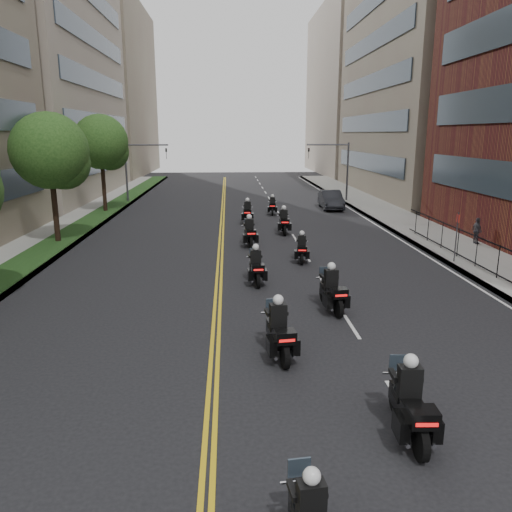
{
  "coord_description": "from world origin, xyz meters",
  "views": [
    {
      "loc": [
        -0.98,
        -5.84,
        6.46
      ],
      "look_at": [
        0.16,
        14.51,
        1.43
      ],
      "focal_mm": 35.0,
      "sensor_mm": 36.0,
      "label": 1
    }
  ],
  "objects_px": {
    "motorcycle_1": "(410,406)",
    "parked_sedan": "(331,200)",
    "motorcycle_3": "(332,292)",
    "motorcycle_9": "(272,207)",
    "pedestrian_c": "(477,231)",
    "motorcycle_8": "(248,213)",
    "motorcycle_2": "(279,333)",
    "motorcycle_4": "(256,268)",
    "motorcycle_6": "(250,234)",
    "motorcycle_5": "(302,250)",
    "motorcycle_7": "(284,223)"
  },
  "relations": [
    {
      "from": "motorcycle_3",
      "to": "motorcycle_1",
      "type": "bearing_deg",
      "value": -96.41
    },
    {
      "from": "motorcycle_1",
      "to": "motorcycle_2",
      "type": "relative_size",
      "value": 1.0
    },
    {
      "from": "motorcycle_4",
      "to": "parked_sedan",
      "type": "height_order",
      "value": "motorcycle_4"
    },
    {
      "from": "motorcycle_1",
      "to": "motorcycle_6",
      "type": "xyz_separation_m",
      "value": [
        -2.64,
        19.18,
        -0.0
      ]
    },
    {
      "from": "motorcycle_7",
      "to": "motorcycle_6",
      "type": "bearing_deg",
      "value": -122.35
    },
    {
      "from": "motorcycle_3",
      "to": "motorcycle_7",
      "type": "xyz_separation_m",
      "value": [
        -0.17,
        14.77,
        0.01
      ]
    },
    {
      "from": "parked_sedan",
      "to": "motorcycle_7",
      "type": "bearing_deg",
      "value": -114.24
    },
    {
      "from": "motorcycle_5",
      "to": "motorcycle_7",
      "type": "height_order",
      "value": "motorcycle_7"
    },
    {
      "from": "motorcycle_2",
      "to": "motorcycle_6",
      "type": "height_order",
      "value": "motorcycle_2"
    },
    {
      "from": "motorcycle_1",
      "to": "motorcycle_4",
      "type": "xyz_separation_m",
      "value": [
        -2.68,
        11.65,
        -0.05
      ]
    },
    {
      "from": "motorcycle_1",
      "to": "motorcycle_3",
      "type": "bearing_deg",
      "value": 93.09
    },
    {
      "from": "pedestrian_c",
      "to": "motorcycle_9",
      "type": "bearing_deg",
      "value": 38.33
    },
    {
      "from": "motorcycle_2",
      "to": "motorcycle_3",
      "type": "xyz_separation_m",
      "value": [
        2.36,
        3.83,
        -0.02
      ]
    },
    {
      "from": "motorcycle_9",
      "to": "parked_sedan",
      "type": "distance_m",
      "value": 6.13
    },
    {
      "from": "motorcycle_1",
      "to": "motorcycle_2",
      "type": "distance_m",
      "value": 4.83
    },
    {
      "from": "parked_sedan",
      "to": "motorcycle_3",
      "type": "bearing_deg",
      "value": -99.42
    },
    {
      "from": "motorcycle_2",
      "to": "motorcycle_8",
      "type": "xyz_separation_m",
      "value": [
        -0.04,
        22.73,
        -0.01
      ]
    },
    {
      "from": "motorcycle_3",
      "to": "parked_sedan",
      "type": "relative_size",
      "value": 0.51
    },
    {
      "from": "motorcycle_1",
      "to": "parked_sedan",
      "type": "relative_size",
      "value": 0.52
    },
    {
      "from": "pedestrian_c",
      "to": "motorcycle_1",
      "type": "bearing_deg",
      "value": 146.88
    },
    {
      "from": "motorcycle_8",
      "to": "parked_sedan",
      "type": "distance_m",
      "value": 10.12
    },
    {
      "from": "motorcycle_2",
      "to": "motorcycle_8",
      "type": "bearing_deg",
      "value": 83.54
    },
    {
      "from": "motorcycle_2",
      "to": "motorcycle_9",
      "type": "distance_m",
      "value": 26.62
    },
    {
      "from": "motorcycle_3",
      "to": "pedestrian_c",
      "type": "bearing_deg",
      "value": 37.3
    },
    {
      "from": "parked_sedan",
      "to": "motorcycle_2",
      "type": "bearing_deg",
      "value": -102.37
    },
    {
      "from": "motorcycle_4",
      "to": "motorcycle_3",
      "type": "bearing_deg",
      "value": -57.2
    },
    {
      "from": "motorcycle_5",
      "to": "motorcycle_3",
      "type": "bearing_deg",
      "value": -82.76
    },
    {
      "from": "motorcycle_9",
      "to": "pedestrian_c",
      "type": "xyz_separation_m",
      "value": [
        10.9,
        -12.36,
        0.27
      ]
    },
    {
      "from": "motorcycle_2",
      "to": "motorcycle_6",
      "type": "relative_size",
      "value": 1.0
    },
    {
      "from": "motorcycle_5",
      "to": "motorcycle_8",
      "type": "distance_m",
      "value": 11.81
    },
    {
      "from": "motorcycle_1",
      "to": "motorcycle_4",
      "type": "relative_size",
      "value": 1.07
    },
    {
      "from": "motorcycle_7",
      "to": "pedestrian_c",
      "type": "distance_m",
      "value": 11.71
    },
    {
      "from": "motorcycle_3",
      "to": "motorcycle_8",
      "type": "xyz_separation_m",
      "value": [
        -2.4,
        18.9,
        0.01
      ]
    },
    {
      "from": "motorcycle_3",
      "to": "motorcycle_7",
      "type": "bearing_deg",
      "value": 83.87
    },
    {
      "from": "motorcycle_1",
      "to": "motorcycle_8",
      "type": "xyz_separation_m",
      "value": [
        -2.45,
        26.91,
        -0.01
      ]
    },
    {
      "from": "motorcycle_5",
      "to": "motorcycle_9",
      "type": "height_order",
      "value": "motorcycle_9"
    },
    {
      "from": "motorcycle_1",
      "to": "parked_sedan",
      "type": "height_order",
      "value": "motorcycle_1"
    },
    {
      "from": "motorcycle_1",
      "to": "pedestrian_c",
      "type": "height_order",
      "value": "motorcycle_1"
    },
    {
      "from": "motorcycle_6",
      "to": "parked_sedan",
      "type": "xyz_separation_m",
      "value": [
        7.76,
        14.44,
        0.06
      ]
    },
    {
      "from": "motorcycle_1",
      "to": "motorcycle_6",
      "type": "relative_size",
      "value": 1.01
    },
    {
      "from": "motorcycle_9",
      "to": "motorcycle_3",
      "type": "bearing_deg",
      "value": -84.68
    },
    {
      "from": "pedestrian_c",
      "to": "motorcycle_2",
      "type": "bearing_deg",
      "value": 134.31
    },
    {
      "from": "motorcycle_7",
      "to": "motorcycle_8",
      "type": "xyz_separation_m",
      "value": [
        -2.23,
        4.13,
        -0.0
      ]
    },
    {
      "from": "motorcycle_4",
      "to": "motorcycle_6",
      "type": "distance_m",
      "value": 7.53
    },
    {
      "from": "motorcycle_5",
      "to": "motorcycle_7",
      "type": "relative_size",
      "value": 0.87
    },
    {
      "from": "motorcycle_8",
      "to": "motorcycle_9",
      "type": "xyz_separation_m",
      "value": [
        2.18,
        3.8,
        -0.08
      ]
    },
    {
      "from": "motorcycle_5",
      "to": "pedestrian_c",
      "type": "distance_m",
      "value": 11.16
    },
    {
      "from": "motorcycle_9",
      "to": "parked_sedan",
      "type": "bearing_deg",
      "value": 33.06
    },
    {
      "from": "motorcycle_1",
      "to": "motorcycle_5",
      "type": "distance_m",
      "value": 15.34
    },
    {
      "from": "pedestrian_c",
      "to": "motorcycle_8",
      "type": "bearing_deg",
      "value": 53.72
    }
  ]
}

